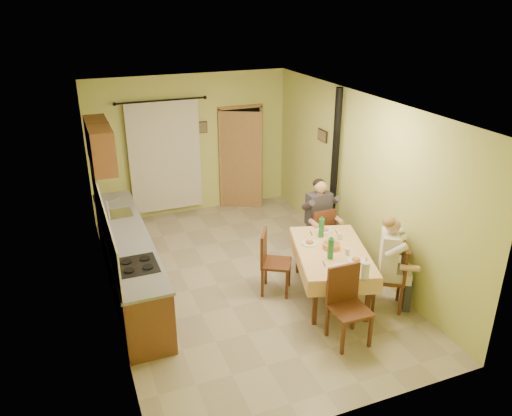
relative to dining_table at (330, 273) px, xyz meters
name	(u,v)px	position (x,y,z in m)	size (l,w,h in m)	color
floor	(244,279)	(-1.04, 0.90, -0.38)	(4.00, 6.00, 0.01)	tan
room_shell	(243,171)	(-1.04, 0.90, 1.44)	(4.04, 6.04, 2.82)	#D1D86F
kitchen_run	(128,260)	(-2.74, 1.30, 0.10)	(0.64, 3.64, 1.56)	brown
upper_cabinets	(100,145)	(-2.86, 2.60, 1.57)	(0.35, 1.40, 0.70)	brown
curtain	(165,156)	(-1.59, 3.80, 0.88)	(1.70, 0.07, 2.22)	black
doorway	(241,158)	(-0.01, 3.79, 0.67)	(0.96, 0.42, 2.15)	black
dining_table	(330,273)	(0.00, 0.00, 0.00)	(1.44, 1.88, 0.76)	#F0BC7B
tableware	(336,250)	(-0.01, -0.11, 0.44)	(0.67, 1.61, 0.33)	white
chair_far	(318,243)	(0.38, 1.07, -0.09)	(0.40, 0.40, 0.96)	#542B17
chair_near	(348,322)	(-0.32, -1.03, -0.09)	(0.46, 0.46, 1.02)	#542B17
chair_right	(388,289)	(0.62, -0.58, -0.09)	(0.59, 0.59, 0.99)	#542B17
chair_left	(275,274)	(-0.72, 0.40, -0.09)	(0.58, 0.58, 0.98)	#542B17
man_far	(320,211)	(0.38, 1.08, 0.50)	(0.58, 0.47, 1.39)	#38333D
man_right	(391,253)	(0.61, -0.57, 0.50)	(0.63, 0.65, 1.39)	silver
stove_flue	(333,190)	(0.86, 1.50, 0.64)	(0.24, 0.24, 2.80)	black
picture_back	(203,127)	(-0.79, 3.87, 1.37)	(0.19, 0.03, 0.23)	black
picture_right	(323,136)	(0.93, 2.10, 1.47)	(0.03, 0.31, 0.21)	brown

